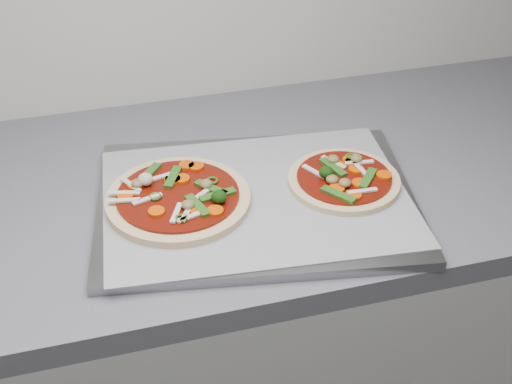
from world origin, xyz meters
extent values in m
cube|color=#B6B6B4|center=(0.00, 1.30, 0.43)|extent=(3.60, 0.60, 0.86)
cube|color=slate|center=(0.00, 1.30, 0.88)|extent=(3.60, 0.60, 0.04)
cube|color=gray|center=(0.11, 1.22, 0.91)|extent=(0.55, 0.44, 0.02)
cube|color=gray|center=(0.11, 1.22, 0.92)|extent=(0.50, 0.38, 0.00)
cylinder|color=#D2B484|center=(-0.01, 1.23, 0.92)|extent=(0.26, 0.26, 0.01)
cylinder|color=#680E05|center=(-0.01, 1.23, 0.93)|extent=(0.22, 0.22, 0.00)
cube|color=silver|center=(-0.06, 1.23, 0.94)|extent=(0.05, 0.02, 0.00)
cube|color=silver|center=(-0.04, 1.28, 0.94)|extent=(0.05, 0.02, 0.00)
cube|color=silver|center=(-0.01, 1.18, 0.94)|extent=(0.03, 0.05, 0.00)
cube|color=silver|center=(-0.09, 1.25, 0.94)|extent=(0.05, 0.02, 0.00)
cube|color=silver|center=(-0.08, 1.27, 0.94)|extent=(0.03, 0.05, 0.00)
cylinder|color=#F55F00|center=(-0.02, 1.27, 0.94)|extent=(0.03, 0.03, 0.00)
cube|color=silver|center=(-0.01, 1.17, 0.94)|extent=(0.05, 0.02, 0.00)
cube|color=silver|center=(-0.10, 1.23, 0.94)|extent=(0.05, 0.02, 0.00)
ellipsoid|color=olive|center=(-0.07, 1.27, 0.94)|extent=(0.02, 0.02, 0.01)
torus|color=#2C4F14|center=(0.04, 1.25, 0.94)|extent=(0.03, 0.03, 0.00)
torus|color=#2C4F14|center=(-0.05, 1.23, 0.94)|extent=(0.03, 0.03, 0.00)
cube|color=#346A1E|center=(0.01, 1.19, 0.94)|extent=(0.03, 0.06, 0.00)
ellipsoid|color=#183A0E|center=(0.04, 1.19, 0.94)|extent=(0.03, 0.03, 0.02)
cylinder|color=#F55F00|center=(0.01, 1.30, 0.94)|extent=(0.03, 0.03, 0.00)
cylinder|color=#F55F00|center=(-0.09, 1.25, 0.94)|extent=(0.03, 0.03, 0.00)
cube|color=#346A1E|center=(-0.05, 1.30, 0.94)|extent=(0.05, 0.05, 0.00)
ellipsoid|color=olive|center=(0.03, 1.24, 0.94)|extent=(0.03, 0.03, 0.01)
cube|color=#346A1E|center=(0.04, 1.23, 0.94)|extent=(0.05, 0.05, 0.00)
cylinder|color=#F55F00|center=(0.03, 1.17, 0.94)|extent=(0.03, 0.03, 0.00)
cube|color=silver|center=(0.01, 1.21, 0.94)|extent=(0.04, 0.04, 0.00)
cylinder|color=#F55F00|center=(0.00, 1.27, 0.94)|extent=(0.03, 0.03, 0.00)
ellipsoid|color=beige|center=(-0.06, 1.27, 0.94)|extent=(0.03, 0.03, 0.02)
cube|color=#346A1E|center=(-0.01, 1.28, 0.94)|extent=(0.04, 0.06, 0.00)
cylinder|color=#F55F00|center=(0.01, 1.18, 0.94)|extent=(0.03, 0.03, 0.00)
cube|color=#346A1E|center=(0.04, 1.21, 0.94)|extent=(0.06, 0.03, 0.00)
cube|color=silver|center=(-0.03, 1.18, 0.94)|extent=(0.03, 0.05, 0.00)
ellipsoid|color=olive|center=(-0.01, 1.19, 0.94)|extent=(0.03, 0.03, 0.01)
cylinder|color=#F55F00|center=(0.03, 1.30, 0.94)|extent=(0.04, 0.04, 0.00)
cylinder|color=#F55F00|center=(-0.02, 1.27, 0.94)|extent=(0.03, 0.03, 0.00)
torus|color=#2C4F14|center=(-0.02, 1.17, 0.94)|extent=(0.02, 0.02, 0.00)
ellipsoid|color=olive|center=(-0.06, 1.28, 0.94)|extent=(0.03, 0.03, 0.01)
cylinder|color=#F55F00|center=(-0.07, 1.27, 0.94)|extent=(0.03, 0.03, 0.00)
cylinder|color=#F55F00|center=(-0.05, 1.19, 0.94)|extent=(0.04, 0.04, 0.00)
cylinder|color=#D2B484|center=(0.25, 1.21, 0.92)|extent=(0.19, 0.19, 0.01)
cylinder|color=#680E05|center=(0.25, 1.21, 0.93)|extent=(0.16, 0.16, 0.00)
cylinder|color=#F55F00|center=(0.24, 1.16, 0.93)|extent=(0.03, 0.03, 0.00)
ellipsoid|color=olive|center=(0.28, 1.25, 0.94)|extent=(0.03, 0.03, 0.01)
torus|color=#2C4F14|center=(0.28, 1.26, 0.93)|extent=(0.02, 0.02, 0.00)
cube|color=#346A1E|center=(0.24, 1.24, 0.93)|extent=(0.03, 0.06, 0.00)
torus|color=#2C4F14|center=(0.23, 1.23, 0.93)|extent=(0.03, 0.03, 0.00)
cube|color=silver|center=(0.25, 1.25, 0.93)|extent=(0.03, 0.05, 0.00)
cube|color=silver|center=(0.29, 1.24, 0.93)|extent=(0.05, 0.01, 0.00)
ellipsoid|color=olive|center=(0.23, 1.20, 0.94)|extent=(0.03, 0.03, 0.01)
cube|color=silver|center=(0.21, 1.23, 0.93)|extent=(0.03, 0.05, 0.00)
cube|color=silver|center=(0.28, 1.22, 0.93)|extent=(0.02, 0.05, 0.00)
ellipsoid|color=#183A0E|center=(0.22, 1.22, 0.94)|extent=(0.03, 0.03, 0.02)
cube|color=#346A1E|center=(0.22, 1.17, 0.93)|extent=(0.05, 0.05, 0.00)
cube|color=#346A1E|center=(0.28, 1.19, 0.93)|extent=(0.05, 0.05, 0.00)
cylinder|color=#F55F00|center=(0.23, 1.18, 0.93)|extent=(0.03, 0.03, 0.00)
cylinder|color=#F55F00|center=(0.27, 1.19, 0.93)|extent=(0.03, 0.03, 0.00)
cylinder|color=#F55F00|center=(0.28, 1.25, 0.93)|extent=(0.03, 0.03, 0.00)
cylinder|color=#F55F00|center=(0.31, 1.20, 0.93)|extent=(0.03, 0.03, 0.00)
cylinder|color=#F55F00|center=(0.28, 1.25, 0.93)|extent=(0.03, 0.03, 0.00)
ellipsoid|color=olive|center=(0.24, 1.19, 0.94)|extent=(0.03, 0.03, 0.01)
cylinder|color=#F55F00|center=(0.28, 1.22, 0.93)|extent=(0.03, 0.03, 0.00)
cube|color=silver|center=(0.26, 1.16, 0.93)|extent=(0.05, 0.01, 0.00)
cylinder|color=#F55F00|center=(0.25, 1.24, 0.93)|extent=(0.03, 0.03, 0.00)
torus|color=#2C4F14|center=(0.28, 1.26, 0.93)|extent=(0.03, 0.03, 0.00)
ellipsoid|color=olive|center=(0.25, 1.26, 0.94)|extent=(0.03, 0.03, 0.01)
camera|label=1|loc=(-0.13, 0.35, 1.57)|focal=50.00mm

